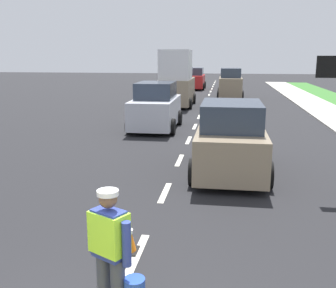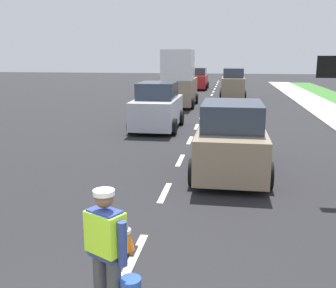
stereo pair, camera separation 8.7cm
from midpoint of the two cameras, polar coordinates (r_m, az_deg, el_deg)
name	(u,v)px [view 2 (the right image)]	position (r m, az deg, el deg)	size (l,w,h in m)	color
ground_plane	(205,109)	(24.34, 5.51, 5.11)	(96.00, 96.00, 0.00)	black
lane_center_line	(209,101)	(28.50, 6.03, 6.22)	(0.14, 46.40, 0.01)	silver
road_worker	(108,248)	(4.97, -8.20, -14.72)	(0.74, 0.47, 1.67)	#383D4C
traffic_cone_near	(125,234)	(6.73, -5.85, -12.83)	(0.36, 0.36, 0.64)	black
delivery_truck	(179,81)	(25.27, 1.73, 9.11)	(2.16, 4.60, 3.54)	gray
car_outgoing_ahead	(231,141)	(10.93, 9.35, 0.49)	(2.05, 3.98, 1.99)	gray
car_outgoing_far	(233,84)	(30.77, 9.49, 8.55)	(1.94, 4.03, 2.26)	gray
car_oncoming_third	(198,79)	(38.52, 4.39, 9.34)	(2.00, 4.17, 2.04)	red
car_oncoming_lead	(157,108)	(17.44, -1.40, 5.31)	(2.04, 3.95, 2.06)	silver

